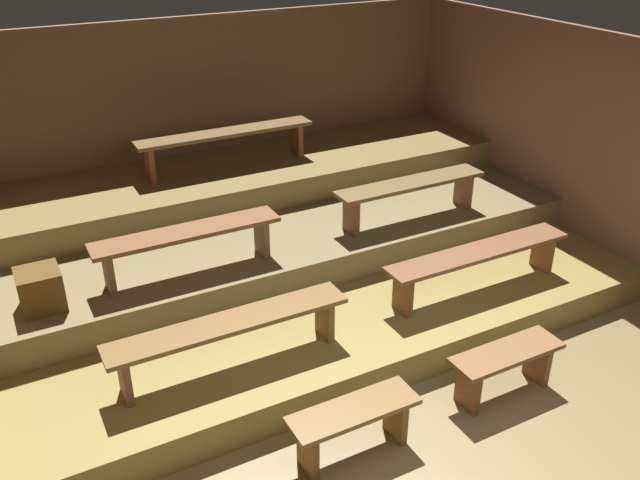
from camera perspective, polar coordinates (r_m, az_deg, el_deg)
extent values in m
cube|color=olive|center=(5.90, 0.77, -6.86)|extent=(6.19, 5.64, 0.08)
cube|color=#8E6748|center=(7.44, -8.45, 10.08)|extent=(6.19, 0.06, 2.21)
cube|color=#8C5C47|center=(6.99, 20.99, 7.43)|extent=(0.06, 5.64, 2.21)
cube|color=olive|center=(6.30, -2.11, -2.57)|extent=(5.39, 3.52, 0.27)
cube|color=olive|center=(6.63, -4.31, 1.62)|extent=(5.39, 2.39, 0.27)
cube|color=olive|center=(6.99, -6.29, 5.38)|extent=(5.39, 1.27, 0.27)
cube|color=brown|center=(4.38, 2.90, -14.29)|extent=(0.87, 0.28, 0.04)
cube|color=brown|center=(4.39, -1.04, -17.49)|extent=(0.05, 0.22, 0.34)
cube|color=brown|center=(4.65, 6.46, -14.69)|extent=(0.05, 0.22, 0.34)
cube|color=brown|center=(5.03, 15.65, -9.24)|extent=(0.87, 0.28, 0.04)
cube|color=brown|center=(4.95, 12.50, -12.20)|extent=(0.05, 0.22, 0.34)
cube|color=brown|center=(5.34, 18.05, -9.75)|extent=(0.05, 0.22, 0.34)
cube|color=brown|center=(4.71, -7.71, -7.02)|extent=(1.74, 0.28, 0.04)
cube|color=brown|center=(4.68, -16.32, -11.15)|extent=(0.05, 0.22, 0.34)
cube|color=brown|center=(5.07, 0.40, -6.59)|extent=(0.05, 0.22, 0.34)
cube|color=brown|center=(5.72, 13.40, -0.99)|extent=(1.74, 0.28, 0.04)
cube|color=brown|center=(5.39, 7.08, -4.55)|extent=(0.05, 0.22, 0.34)
cube|color=brown|center=(6.29, 18.43, -0.95)|extent=(0.05, 0.22, 0.34)
cube|color=brown|center=(5.38, -11.27, 0.66)|extent=(1.51, 0.28, 0.04)
cube|color=brown|center=(5.35, -17.56, -2.60)|extent=(0.05, 0.22, 0.34)
cube|color=brown|center=(5.65, -4.99, 0.32)|extent=(0.05, 0.22, 0.34)
cube|color=brown|center=(6.26, 7.75, 4.81)|extent=(1.51, 0.28, 0.04)
cube|color=brown|center=(6.01, 2.67, 2.10)|extent=(0.05, 0.22, 0.34)
cube|color=brown|center=(6.70, 12.11, 4.23)|extent=(0.05, 0.22, 0.34)
cube|color=brown|center=(6.80, -8.07, 9.06)|extent=(1.81, 0.28, 0.04)
cube|color=brown|center=(6.65, -14.32, 6.34)|extent=(0.05, 0.22, 0.34)
cube|color=brown|center=(7.14, -2.03, 8.62)|extent=(0.05, 0.22, 0.34)
cube|color=brown|center=(5.32, -22.72, -3.91)|extent=(0.31, 0.31, 0.31)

